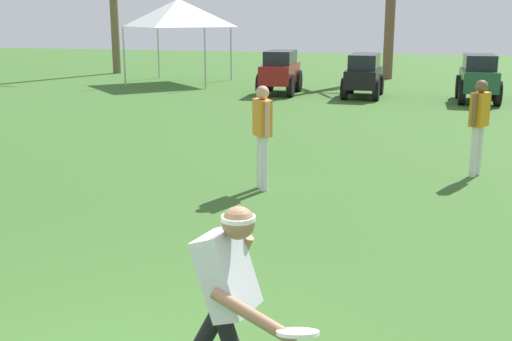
{
  "coord_description": "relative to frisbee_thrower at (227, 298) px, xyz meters",
  "views": [
    {
      "loc": [
        1.99,
        -3.33,
        2.59
      ],
      "look_at": [
        0.22,
        3.29,
        0.9
      ],
      "focal_mm": 45.0,
      "sensor_mm": 36.0,
      "label": 1
    }
  ],
  "objects": [
    {
      "name": "parked_car_slot_a",
      "position": [
        -3.52,
        17.01,
        -0.06
      ],
      "size": [
        1.25,
        2.39,
        1.4
      ],
      "color": "maroon",
      "rests_on": "ground_plane"
    },
    {
      "name": "parked_car_slot_b",
      "position": [
        -0.8,
        16.94,
        -0.08
      ],
      "size": [
        1.15,
        2.4,
        1.34
      ],
      "color": "black",
      "rests_on": "ground_plane"
    },
    {
      "name": "parked_car_slot_c",
      "position": [
        2.63,
        16.59,
        -0.06
      ],
      "size": [
        1.2,
        2.37,
        1.4
      ],
      "color": "#235133",
      "rests_on": "ground_plane"
    },
    {
      "name": "event_tent",
      "position": [
        -7.92,
        19.3,
        1.8
      ],
      "size": [
        3.24,
        3.24,
        3.1
      ],
      "color": "#B2B5BA",
      "rests_on": "ground_plane"
    },
    {
      "name": "frisbee_thrower",
      "position": [
        0.0,
        0.0,
        0.0
      ],
      "size": [
        1.05,
        0.6,
        1.43
      ],
      "color": "black",
      "rests_on": "ground_plane"
    },
    {
      "name": "teammate_near_sideline",
      "position": [
        2.0,
        7.12,
        0.14
      ],
      "size": [
        0.34,
        0.47,
        1.56
      ],
      "color": "silver",
      "rests_on": "ground_plane"
    },
    {
      "name": "frisbee_in_flight",
      "position": [
        0.53,
        -0.31,
        -0.01
      ],
      "size": [
        0.31,
        0.31,
        0.1
      ],
      "color": "white"
    },
    {
      "name": "teammate_midfield",
      "position": [
        -1.15,
        5.42,
        0.14
      ],
      "size": [
        0.35,
        0.45,
        1.56
      ],
      "color": "silver",
      "rests_on": "ground_plane"
    }
  ]
}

